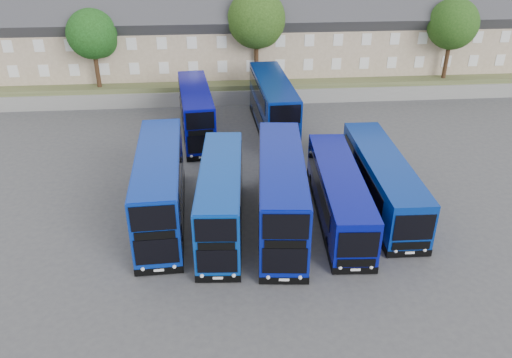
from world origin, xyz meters
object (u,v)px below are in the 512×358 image
(dd_front_mid, at_px, (221,200))
(coach_east_a, at_px, (338,195))
(tree_west, at_px, (94,36))
(tree_mid, at_px, (258,21))
(tree_east, at_px, (454,26))
(dd_front_left, at_px, (160,188))
(tree_far, at_px, (478,10))

(dd_front_mid, relative_size, coach_east_a, 0.90)
(coach_east_a, distance_m, tree_west, 30.49)
(coach_east_a, distance_m, tree_mid, 24.68)
(coach_east_a, height_order, tree_east, tree_east)
(dd_front_left, distance_m, tree_mid, 25.02)
(tree_mid, relative_size, tree_east, 1.12)
(dd_front_mid, xyz_separation_m, tree_far, (30.40, 30.83, 5.63))
(dd_front_mid, bearing_deg, tree_mid, 83.63)
(dd_front_left, height_order, tree_far, tree_far)
(dd_front_mid, bearing_deg, dd_front_left, 163.56)
(dd_front_mid, distance_m, tree_east, 34.51)
(tree_mid, height_order, tree_east, tree_mid)
(tree_west, bearing_deg, dd_front_mid, -64.04)
(tree_mid, xyz_separation_m, tree_far, (26.00, 6.50, -0.34))
(coach_east_a, bearing_deg, dd_front_left, 179.89)
(dd_front_left, xyz_separation_m, dd_front_mid, (3.79, -1.40, -0.18))
(coach_east_a, relative_size, tree_east, 1.49)
(tree_mid, bearing_deg, dd_front_mid, -100.25)
(coach_east_a, relative_size, tree_west, 1.59)
(tree_mid, bearing_deg, tree_far, 14.04)
(dd_front_mid, relative_size, tree_east, 1.34)
(dd_front_left, bearing_deg, tree_mid, 68.17)
(tree_west, height_order, tree_mid, tree_mid)
(dd_front_mid, height_order, tree_east, tree_east)
(tree_east, bearing_deg, tree_mid, 178.57)
(dd_front_left, distance_m, tree_east, 36.38)
(dd_front_left, xyz_separation_m, coach_east_a, (11.30, -0.69, -0.67))
(tree_west, bearing_deg, tree_east, 0.00)
(dd_front_mid, xyz_separation_m, coach_east_a, (7.51, 0.71, -0.49))
(dd_front_left, bearing_deg, coach_east_a, -5.69)
(coach_east_a, distance_m, tree_far, 38.32)
(dd_front_left, relative_size, tree_far, 1.36)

